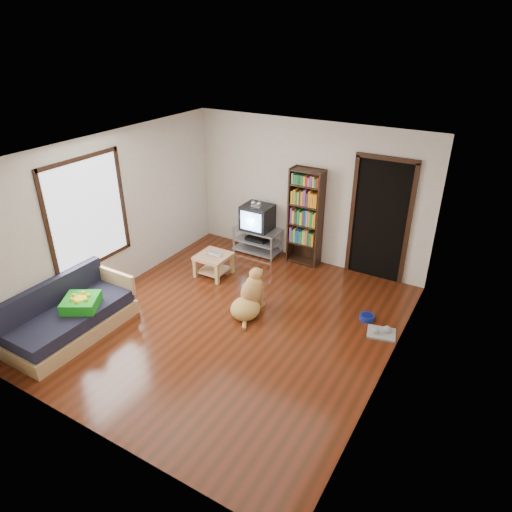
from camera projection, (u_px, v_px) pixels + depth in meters
The scene contains 18 objects.
ground at pixel (234, 323), 6.86m from camera, with size 5.00×5.00×0.00m, color #571F0F.
ceiling at pixel (229, 152), 5.68m from camera, with size 5.00×5.00×0.00m, color white.
wall_back at pixel (308, 193), 8.19m from camera, with size 4.50×4.50×0.00m, color beige.
wall_front at pixel (89, 344), 4.35m from camera, with size 4.50×4.50×0.00m, color beige.
wall_left at pixel (114, 215), 7.28m from camera, with size 5.00×5.00×0.00m, color beige.
wall_right at pixel (395, 289), 5.26m from camera, with size 5.00×5.00×0.00m, color beige.
green_cushion at pixel (81, 303), 6.46m from camera, with size 0.47×0.47×0.16m, color green.
laptop at pixel (212, 255), 7.98m from camera, with size 0.31×0.20×0.02m, color #B7B7BB.
dog_bowl at pixel (367, 317), 6.93m from camera, with size 0.22×0.22×0.08m, color navy.
grey_rag at pixel (381, 333), 6.62m from camera, with size 0.40×0.32×0.03m, color gray.
window at pixel (88, 213), 6.80m from camera, with size 0.03×1.46×1.70m.
doorway at pixel (380, 218), 7.65m from camera, with size 1.03×0.05×2.19m.
tv_stand at pixel (257, 240), 8.87m from camera, with size 0.90×0.45×0.50m.
crt_tv at pixel (258, 217), 8.67m from camera, with size 0.55×0.52×0.58m.
bookshelf at pixel (306, 212), 8.18m from camera, with size 0.60×0.30×1.80m.
sofa at pixel (71, 318), 6.53m from camera, with size 0.80×1.80×0.80m.
coffee_table at pixel (214, 261), 8.06m from camera, with size 0.55×0.55×0.40m.
dog at pixel (250, 298), 7.01m from camera, with size 0.45×0.87×0.72m.
Camera 1 is at (3.15, -4.70, 4.03)m, focal length 32.00 mm.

